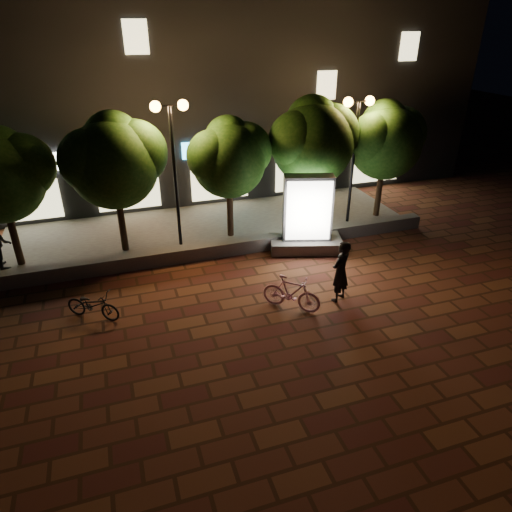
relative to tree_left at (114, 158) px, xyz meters
name	(u,v)px	position (x,y,z in m)	size (l,w,h in m)	color
ground	(264,314)	(3.45, -5.46, -3.44)	(80.00, 80.00, 0.00)	brown
retaining_wall	(228,248)	(3.45, -1.46, -3.19)	(16.00, 0.45, 0.50)	slate
sidewalk	(212,227)	(3.45, 1.04, -3.40)	(16.00, 5.00, 0.08)	slate
building_block	(176,80)	(3.44, 7.53, 1.55)	(28.00, 8.12, 11.30)	black
tree_left	(114,158)	(0.00, 0.00, 0.00)	(3.60, 3.00, 4.89)	black
tree_mid	(229,155)	(4.00, 0.00, -0.23)	(3.24, 2.70, 4.50)	black
tree_right	(313,139)	(7.30, 0.00, 0.12)	(3.72, 3.10, 5.07)	black
tree_far_right	(386,138)	(10.50, 0.00, -0.08)	(3.48, 2.90, 4.76)	black
street_lamp_left	(172,138)	(1.95, -0.26, 0.58)	(1.26, 0.36, 5.18)	black
street_lamp_right	(356,128)	(8.95, -0.26, 0.45)	(1.26, 0.36, 4.98)	black
ad_kiosk	(307,221)	(6.29, -1.96, -2.31)	(2.86, 1.99, 2.82)	slate
scooter_pink	(291,293)	(4.29, -5.43, -2.92)	(0.50, 1.76, 1.06)	pink
rider	(341,272)	(5.84, -5.43, -2.48)	(0.70, 0.46, 1.93)	black
scooter_parked	(93,305)	(-1.20, -4.11, -3.01)	(0.57, 1.64, 0.86)	black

